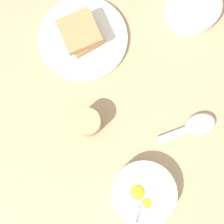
# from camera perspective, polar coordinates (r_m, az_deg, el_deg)

# --- Properties ---
(ground_plane) EXTENTS (3.00, 3.00, 0.00)m
(ground_plane) POSITION_cam_1_polar(r_m,az_deg,el_deg) (0.78, 5.93, 4.02)
(ground_plane) COLOR tan
(egg_bowl) EXTENTS (0.15, 0.15, 0.08)m
(egg_bowl) POSITION_cam_1_polar(r_m,az_deg,el_deg) (0.74, 5.77, -14.52)
(egg_bowl) COLOR white
(egg_bowl) RESTS_ON ground_plane
(toast_plate) EXTENTS (0.22, 0.22, 0.02)m
(toast_plate) POSITION_cam_1_polar(r_m,az_deg,el_deg) (0.81, -5.27, 13.21)
(toast_plate) COLOR white
(toast_plate) RESTS_ON ground_plane
(toast_sandwich) EXTENTS (0.09, 0.10, 0.06)m
(toast_sandwich) POSITION_cam_1_polar(r_m,az_deg,el_deg) (0.78, -5.70, 14.22)
(toast_sandwich) COLOR tan
(toast_sandwich) RESTS_ON toast_plate
(soup_spoon) EXTENTS (0.15, 0.06, 0.03)m
(soup_spoon) POSITION_cam_1_polar(r_m,az_deg,el_deg) (0.78, 15.19, -2.53)
(soup_spoon) COLOR white
(soup_spoon) RESTS_ON ground_plane
(congee_bowl) EXTENTS (0.14, 0.14, 0.05)m
(congee_bowl) POSITION_cam_1_polar(r_m,az_deg,el_deg) (0.85, 14.50, 18.02)
(congee_bowl) COLOR white
(congee_bowl) RESTS_ON ground_plane
(drinking_cup) EXTENTS (0.06, 0.06, 0.07)m
(drinking_cup) POSITION_cam_1_polar(r_m,az_deg,el_deg) (0.73, -4.46, -1.95)
(drinking_cup) COLOR tan
(drinking_cup) RESTS_ON ground_plane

